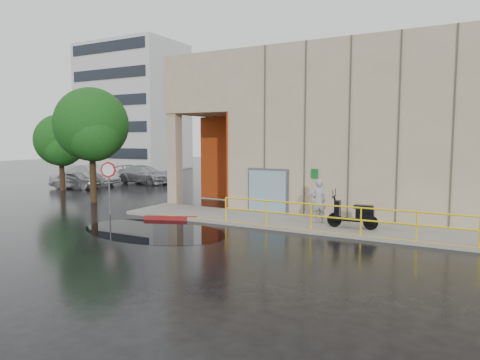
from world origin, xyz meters
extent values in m
plane|color=black|center=(0.00, 0.00, 0.00)|extent=(120.00, 120.00, 0.00)
cube|color=gray|center=(4.00, 4.50, 0.07)|extent=(20.00, 3.00, 0.15)
cube|color=tan|center=(6.00, 11.00, 4.00)|extent=(16.00, 10.00, 8.00)
cube|color=tan|center=(-4.00, 11.00, 6.50)|extent=(4.00, 10.00, 3.00)
cube|color=tan|center=(-5.60, 6.40, 2.50)|extent=(0.60, 0.60, 5.00)
cube|color=#AD3710|center=(-4.00, 9.50, 2.50)|extent=(3.80, 0.15, 4.90)
cube|color=#AD3710|center=(-2.05, 7.75, 2.50)|extent=(0.10, 3.50, 4.90)
cube|color=#8FB1C3|center=(0.20, 5.88, 1.15)|extent=(1.90, 0.10, 2.00)
cube|color=#5A5A5E|center=(0.20, 5.96, 1.15)|extent=(2.10, 0.06, 2.20)
cube|color=#0D6020|center=(2.50, 5.94, 2.10)|extent=(0.32, 0.04, 0.42)
cylinder|color=yellow|center=(4.25, 3.15, 1.15)|extent=(9.50, 0.06, 0.06)
cylinder|color=yellow|center=(4.25, 3.15, 0.70)|extent=(9.50, 0.06, 0.06)
cube|color=silver|center=(-28.00, 28.00, 7.50)|extent=(12.00, 8.00, 15.00)
imported|color=#9B9B9F|center=(3.11, 4.61, 1.07)|extent=(0.80, 0.75, 1.85)
cylinder|color=black|center=(3.95, 4.13, 0.43)|extent=(0.57, 0.15, 0.56)
cylinder|color=black|center=(5.35, 4.22, 0.43)|extent=(0.57, 0.15, 0.56)
cylinder|color=#5A5A5E|center=(-6.65, 2.57, 1.11)|extent=(0.07, 0.07, 2.22)
cylinder|color=#A90E11|center=(-6.65, 2.54, 2.17)|extent=(0.71, 0.36, 0.77)
cylinder|color=white|center=(-6.65, 2.52, 2.17)|extent=(0.55, 0.26, 0.61)
cube|color=maroon|center=(-3.18, 2.78, 0.09)|extent=(2.29, 1.07, 0.18)
cube|color=black|center=(-2.39, 0.65, 0.00)|extent=(6.80, 4.50, 0.01)
imported|color=#A7A9AF|center=(-17.00, 9.43, 0.64)|extent=(4.00, 2.33, 1.28)
imported|color=silver|center=(-17.98, 11.80, 0.81)|extent=(4.98, 1.89, 1.62)
imported|color=#9EA0A5|center=(-14.98, 14.73, 0.73)|extent=(5.16, 2.40, 1.46)
cylinder|color=black|center=(-10.47, 5.11, 1.61)|extent=(0.36, 0.36, 3.22)
sphere|color=#1C4E1E|center=(-10.47, 5.11, 4.47)|extent=(4.17, 4.17, 4.17)
sphere|color=#1C4E1E|center=(-9.87, 4.73, 3.85)|extent=(2.92, 2.92, 2.92)
cylinder|color=black|center=(-16.85, 8.18, 1.24)|extent=(0.36, 0.36, 2.48)
sphere|color=#166119|center=(-16.85, 8.18, 3.57)|extent=(3.62, 3.62, 3.62)
sphere|color=#166119|center=(-16.25, 7.81, 3.02)|extent=(2.53, 2.53, 2.53)
camera|label=1|loc=(8.57, -12.48, 3.65)|focal=32.00mm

